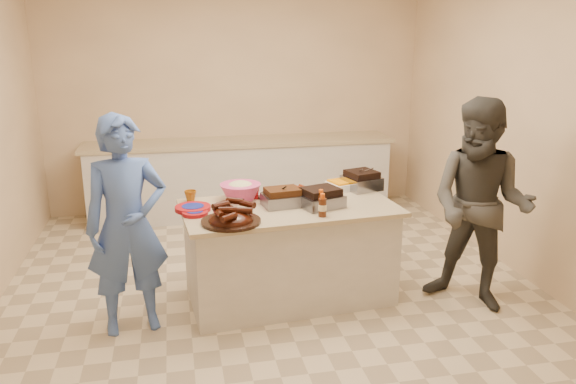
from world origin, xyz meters
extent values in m
cube|color=#47230F|center=(0.05, -0.10, 0.80)|extent=(0.33, 0.27, 0.09)
cube|color=black|center=(0.34, -0.18, 0.80)|extent=(0.38, 0.35, 0.10)
cube|color=gray|center=(0.82, 0.24, 0.80)|extent=(0.34, 0.34, 0.11)
cylinder|color=silver|center=(0.22, 0.13, 0.80)|extent=(0.35, 0.35, 0.05)
cube|color=#F39100|center=(0.69, 0.29, 0.80)|extent=(0.36, 0.30, 0.08)
cylinder|color=#441D0D|center=(0.31, -0.30, 0.80)|extent=(0.06, 0.06, 0.18)
cylinder|color=#441D0D|center=(0.29, -0.42, 0.80)|extent=(0.06, 0.06, 0.18)
cylinder|color=orange|center=(-0.05, 0.02, 0.80)|extent=(0.05, 0.05, 0.12)
imported|color=silver|center=(-0.06, 0.15, 0.80)|extent=(0.13, 0.05, 0.13)
cylinder|color=maroon|center=(-0.65, -0.07, 0.80)|extent=(0.30, 0.30, 0.03)
cylinder|color=maroon|center=(-0.64, -0.19, 0.80)|extent=(0.21, 0.21, 0.03)
imported|color=#8D4D0B|center=(-0.66, 0.17, 0.80)|extent=(0.11, 0.10, 0.10)
cube|color=maroon|center=(-0.20, 0.22, 0.80)|extent=(0.24, 0.20, 0.11)
imported|color=#4668BB|center=(-1.13, -0.35, 0.00)|extent=(0.87, 1.68, 0.38)
imported|color=#43413C|center=(1.52, -0.52, 0.00)|extent=(1.75, 1.75, 0.63)
camera|label=1|loc=(-0.77, -4.26, 2.14)|focal=35.00mm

